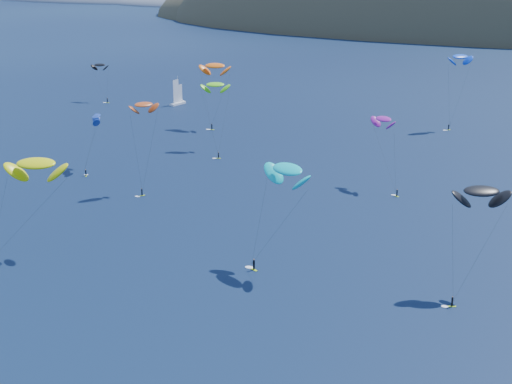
{
  "coord_description": "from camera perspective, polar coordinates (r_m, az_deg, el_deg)",
  "views": [
    {
      "loc": [
        66.82,
        -41.78,
        53.46
      ],
      "look_at": [
        12.78,
        80.0,
        9.0
      ],
      "focal_mm": 50.0,
      "sensor_mm": 36.0,
      "label": 1
    }
  ],
  "objects": [
    {
      "name": "kitesurfer_6",
      "position": [
        173.12,
        10.16,
        5.76
      ],
      "size": [
        10.71,
        11.5,
        18.37
      ],
      "rotation": [
        0.0,
        0.0,
        -0.56
      ],
      "color": "#B1DE18",
      "rests_on": "ground"
    },
    {
      "name": "kitesurfer_10",
      "position": [
        190.0,
        -12.67,
        5.9
      ],
      "size": [
        7.16,
        12.75,
        15.73
      ],
      "rotation": [
        0.0,
        0.0,
        -0.94
      ],
      "color": "#B1DE18",
      "rests_on": "ground"
    },
    {
      "name": "kitesurfer_12",
      "position": [
        281.72,
        -12.4,
        9.89
      ],
      "size": [
        9.23,
        5.82,
        15.52
      ],
      "rotation": [
        0.0,
        0.0,
        0.18
      ],
      "color": "#B1DE18",
      "rests_on": "ground"
    },
    {
      "name": "kitesurfer_1",
      "position": [
        231.41,
        -3.31,
        10.05
      ],
      "size": [
        10.62,
        8.32,
        22.65
      ],
      "rotation": [
        0.0,
        0.0,
        0.09
      ],
      "color": "#B1DE18",
      "rests_on": "ground"
    },
    {
      "name": "kitesurfer_9",
      "position": [
        167.53,
        -8.98,
        6.9
      ],
      "size": [
        6.63,
        9.1,
        22.55
      ],
      "rotation": [
        0.0,
        0.0,
        0.94
      ],
      "color": "#B1DE18",
      "rests_on": "ground"
    },
    {
      "name": "sailboat",
      "position": [
        270.75,
        -6.28,
        7.15
      ],
      "size": [
        8.89,
        7.63,
        10.81
      ],
      "rotation": [
        0.0,
        0.0,
        -0.16
      ],
      "color": "white",
      "rests_on": "ground"
    },
    {
      "name": "kitesurfer_7",
      "position": [
        120.75,
        17.59,
        0.06
      ],
      "size": [
        9.95,
        12.8,
        19.69
      ],
      "rotation": [
        0.0,
        0.0,
        0.43
      ],
      "color": "#B1DE18",
      "rests_on": "ground"
    },
    {
      "name": "kitesurfer_4",
      "position": [
        237.77,
        16.03,
        10.36
      ],
      "size": [
        9.1,
        9.88,
        25.39
      ],
      "rotation": [
        0.0,
        0.0,
        0.81
      ],
      "color": "#B1DE18",
      "rests_on": "ground"
    },
    {
      "name": "kitesurfer_2",
      "position": [
        136.54,
        -17.2,
        2.19
      ],
      "size": [
        12.28,
        14.95,
        20.28
      ],
      "rotation": [
        0.0,
        0.0,
        0.37
      ],
      "color": "#B1DE18",
      "rests_on": "ground"
    },
    {
      "name": "kitesurfer_3",
      "position": [
        205.53,
        -3.28,
        8.56
      ],
      "size": [
        11.41,
        14.95,
        20.53
      ],
      "rotation": [
        0.0,
        0.0,
        0.43
      ],
      "color": "#B1DE18",
      "rests_on": "ground"
    },
    {
      "name": "kitesurfer_5",
      "position": [
        123.78,
        2.52,
        1.83
      ],
      "size": [
        11.5,
        9.55,
        21.03
      ],
      "rotation": [
        0.0,
        0.0,
        -0.47
      ],
      "color": "#B1DE18",
      "rests_on": "ground"
    },
    {
      "name": "headland",
      "position": [
        944.72,
        -9.25,
        14.78
      ],
      "size": [
        460.0,
        250.0,
        60.0
      ],
      "color": "slate",
      "rests_on": "ground"
    }
  ]
}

